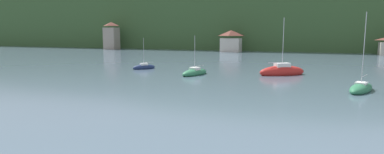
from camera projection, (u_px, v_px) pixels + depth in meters
The scene contains 7 objects.
wooded_hillside at pixel (257, 26), 133.21m from camera, with size 352.00×46.21×52.11m.
shore_building_west at pixel (112, 36), 120.87m from camera, with size 5.14×4.42×10.31m.
shore_building_westcentral at pixel (231, 41), 105.45m from camera, with size 6.63×5.50×7.11m.
sailboat_far_0 at pixel (195, 73), 48.17m from camera, with size 3.37×6.07×6.32m.
sailboat_far_1 at pixel (144, 67), 55.85m from camera, with size 3.41×4.07×5.79m.
sailboat_far_5 at pixel (361, 88), 34.74m from camera, with size 3.81×6.31×8.94m.
sailboat_far_6 at pixel (282, 72), 48.08m from camera, with size 7.31×6.07×9.13m.
Camera 1 is at (9.36, 26.25, 6.43)m, focal length 29.63 mm.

